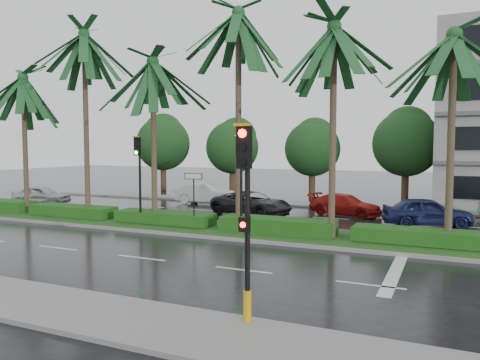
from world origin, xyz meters
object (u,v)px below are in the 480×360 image
at_px(signal_median_left, 139,167).
at_px(car_darkgrey, 252,203).
at_px(signal_near, 246,215).
at_px(car_silver, 42,195).
at_px(street_sign, 194,186).
at_px(car_red, 345,205).
at_px(car_blue, 427,212).
at_px(car_white, 206,194).

xyz_separation_m(signal_median_left, car_darkgrey, (3.50, 6.05, -2.31)).
distance_m(signal_near, car_silver, 26.00).
height_order(car_silver, car_darkgrey, car_darkgrey).
relative_size(signal_near, car_darkgrey, 0.88).
bearing_deg(car_darkgrey, street_sign, -170.34).
bearing_deg(signal_near, car_red, 94.80).
height_order(signal_near, car_red, signal_near).
bearing_deg(car_darkgrey, signal_median_left, 164.46).
distance_m(signal_median_left, car_blue, 14.55).
bearing_deg(signal_near, signal_median_left, 135.91).
relative_size(street_sign, car_red, 0.61).
height_order(car_white, car_red, car_white).
bearing_deg(street_sign, car_silver, 163.02).
relative_size(signal_median_left, car_white, 1.00).
height_order(signal_near, car_silver, signal_near).
distance_m(car_silver, car_blue, 24.66).
distance_m(signal_near, car_white, 22.60).
bearing_deg(car_silver, car_blue, -101.64).
bearing_deg(car_red, car_white, 94.75).
relative_size(car_white, car_darkgrey, 0.89).
xyz_separation_m(signal_median_left, car_blue, (13.00, 6.12, -2.27)).
distance_m(car_silver, car_white, 11.30).
bearing_deg(car_darkgrey, signal_near, -143.02).
bearing_deg(car_darkgrey, car_blue, -75.03).
bearing_deg(car_blue, car_darkgrey, 74.10).
bearing_deg(street_sign, car_white, 115.34).
bearing_deg(car_white, signal_near, -150.19).
bearing_deg(car_white, car_darkgrey, -126.93).
xyz_separation_m(signal_near, street_sign, (-7.00, 9.87, -0.38)).
bearing_deg(signal_near, car_blue, 79.25).
bearing_deg(signal_median_left, car_red, 43.93).
distance_m(signal_median_left, street_sign, 3.13).
distance_m(signal_median_left, car_white, 10.06).
bearing_deg(car_red, car_silver, 113.24).
bearing_deg(signal_near, car_darkgrey, 112.45).
bearing_deg(car_blue, car_white, 59.85).
distance_m(car_red, car_blue, 4.96).
bearing_deg(car_red, signal_median_left, 147.18).
distance_m(signal_near, car_red, 18.04).
bearing_deg(street_sign, signal_near, -54.66).
height_order(signal_near, street_sign, signal_near).
relative_size(signal_near, signal_median_left, 1.00).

